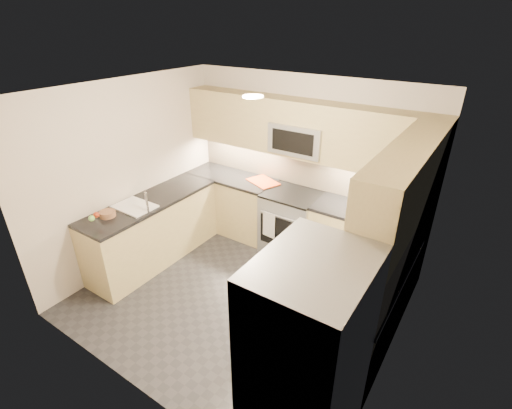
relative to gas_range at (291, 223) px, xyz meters
name	(u,v)px	position (x,y,z in m)	size (l,w,h in m)	color
floor	(241,296)	(0.00, -1.28, -0.46)	(3.60, 3.20, 0.00)	#242429
ceiling	(236,93)	(0.00, -1.28, 2.04)	(3.60, 3.20, 0.02)	beige
wall_back	(304,165)	(0.00, 0.32, 0.79)	(3.60, 0.02, 2.50)	beige
wall_front	(119,286)	(0.00, -2.88, 0.79)	(3.60, 0.02, 2.50)	beige
wall_left	(131,174)	(-1.80, -1.28, 0.79)	(0.02, 3.20, 2.50)	beige
wall_right	(405,262)	(1.80, -1.28, 0.79)	(0.02, 3.20, 2.50)	beige
base_cab_back_left	(233,204)	(-1.09, 0.02, -0.01)	(1.42, 0.60, 0.90)	tan
base_cab_back_right	(364,245)	(1.09, 0.02, -0.01)	(1.42, 0.60, 0.90)	tan
base_cab_right	(365,308)	(1.50, -1.12, -0.01)	(0.60, 1.70, 0.90)	tan
base_cab_peninsula	(154,231)	(-1.50, -1.28, -0.01)	(0.60, 2.00, 0.90)	tan
countertop_back_left	(232,177)	(-1.09, 0.02, 0.47)	(1.42, 0.63, 0.04)	black
countertop_back_right	(369,214)	(1.09, 0.02, 0.47)	(1.42, 0.63, 0.04)	black
countertop_right	(372,272)	(1.50, -1.12, 0.47)	(0.63, 1.70, 0.04)	black
countertop_peninsula	(150,201)	(-1.50, -1.28, 0.47)	(0.63, 2.00, 0.04)	black
upper_cab_back	(301,129)	(0.00, 0.15, 1.37)	(3.60, 0.35, 0.75)	tan
upper_cab_right	(405,186)	(1.62, -1.00, 1.37)	(0.35, 1.95, 0.75)	tan
backsplash_back	(304,169)	(0.00, 0.32, 0.74)	(3.60, 0.01, 0.51)	tan
backsplash_right	(416,243)	(1.80, -0.82, 0.74)	(0.01, 2.30, 0.51)	tan
gas_range	(291,223)	(0.00, 0.00, 0.00)	(0.76, 0.65, 0.91)	#9FA1A6
range_cooktop	(292,195)	(0.00, 0.00, 0.46)	(0.76, 0.65, 0.03)	black
oven_door_glass	(280,233)	(0.00, -0.33, -0.01)	(0.62, 0.02, 0.45)	black
oven_handle	(279,217)	(0.00, -0.35, 0.26)	(0.02, 0.02, 0.60)	#B2B5BA
microwave	(300,138)	(0.00, 0.12, 1.24)	(0.76, 0.40, 0.40)	#9EA1A6
microwave_door	(292,142)	(0.00, -0.08, 1.24)	(0.60, 0.01, 0.28)	black
refrigerator	(307,362)	(1.45, -2.43, 0.45)	(0.70, 0.90, 1.80)	gray
fridge_handle_left	(251,351)	(1.08, -2.61, 0.49)	(0.02, 0.02, 1.20)	#B2B5BA
fridge_handle_right	(276,322)	(1.08, -2.25, 0.49)	(0.02, 0.02, 1.20)	#B2B5BA
sink_basin	(135,211)	(-1.50, -1.53, 0.42)	(0.52, 0.38, 0.16)	white
faucet	(147,203)	(-1.24, -1.53, 0.62)	(0.03, 0.03, 0.28)	silver
utensil_bowl	(410,221)	(1.59, -0.07, 0.56)	(0.26, 0.26, 0.15)	#55C253
cutting_board	(263,182)	(-0.55, 0.09, 0.49)	(0.46, 0.32, 0.01)	#CD4013
fruit_basket	(108,214)	(-1.58, -1.87, 0.52)	(0.19, 0.19, 0.07)	#936344
fruit_apple	(96,215)	(-1.53, -2.05, 0.60)	(0.07, 0.07, 0.07)	#9F2C12
fruit_pear	(92,218)	(-1.50, -2.13, 0.60)	(0.07, 0.07, 0.07)	#79C052
dish_towel_check	(269,225)	(-0.15, -0.37, 0.10)	(0.20, 0.02, 0.38)	silver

